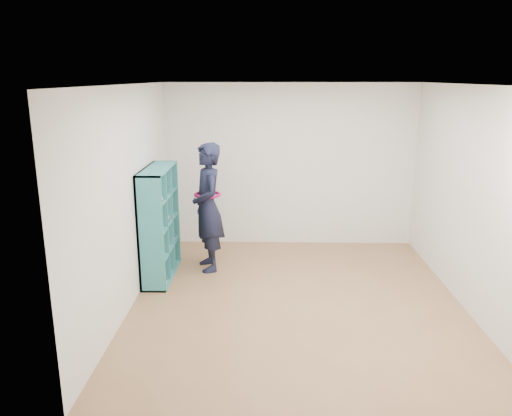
{
  "coord_description": "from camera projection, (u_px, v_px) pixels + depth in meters",
  "views": [
    {
      "loc": [
        -0.38,
        -5.68,
        2.69
      ],
      "look_at": [
        -0.51,
        0.3,
        1.11
      ],
      "focal_mm": 35.0,
      "sensor_mm": 36.0,
      "label": 1
    }
  ],
  "objects": [
    {
      "name": "floor",
      "position": [
        296.0,
        301.0,
        6.16
      ],
      "size": [
        4.5,
        4.5,
        0.0
      ],
      "primitive_type": "plane",
      "color": "#8E6140",
      "rests_on": "ground"
    },
    {
      "name": "ceiling",
      "position": [
        301.0,
        85.0,
        5.5
      ],
      "size": [
        4.5,
        4.5,
        0.0
      ],
      "primitive_type": "plane",
      "color": "white",
      "rests_on": "wall_back"
    },
    {
      "name": "wall_left",
      "position": [
        129.0,
        198.0,
        5.87
      ],
      "size": [
        0.02,
        4.5,
        2.6
      ],
      "primitive_type": "cube",
      "color": "silver",
      "rests_on": "floor"
    },
    {
      "name": "wall_right",
      "position": [
        471.0,
        200.0,
        5.79
      ],
      "size": [
        0.02,
        4.5,
        2.6
      ],
      "primitive_type": "cube",
      "color": "silver",
      "rests_on": "floor"
    },
    {
      "name": "wall_back",
      "position": [
        290.0,
        166.0,
        8.01
      ],
      "size": [
        4.0,
        0.02,
        2.6
      ],
      "primitive_type": "cube",
      "color": "silver",
      "rests_on": "floor"
    },
    {
      "name": "wall_front",
      "position": [
        317.0,
        272.0,
        3.66
      ],
      "size": [
        4.0,
        0.02,
        2.6
      ],
      "primitive_type": "cube",
      "color": "silver",
      "rests_on": "floor"
    },
    {
      "name": "bookshelf",
      "position": [
        158.0,
        225.0,
        6.74
      ],
      "size": [
        0.33,
        1.14,
        1.52
      ],
      "color": "teal",
      "rests_on": "floor"
    },
    {
      "name": "person",
      "position": [
        208.0,
        207.0,
        6.99
      ],
      "size": [
        0.62,
        0.77,
        1.82
      ],
      "rotation": [
        0.0,
        0.0,
        -1.24
      ],
      "color": "black",
      "rests_on": "floor"
    },
    {
      "name": "smartphone",
      "position": [
        197.0,
        199.0,
        6.99
      ],
      "size": [
        0.05,
        0.1,
        0.13
      ],
      "rotation": [
        0.39,
        0.0,
        0.39
      ],
      "color": "silver",
      "rests_on": "person"
    }
  ]
}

